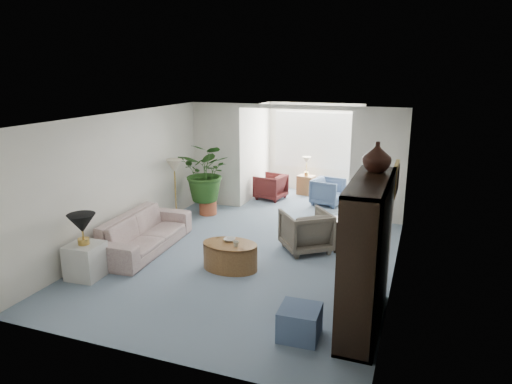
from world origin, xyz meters
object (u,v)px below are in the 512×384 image
at_px(ottoman, 300,322).
at_px(sunroom_table, 306,185).
at_px(sofa, 144,232).
at_px(floor_lamp, 174,166).
at_px(cabinet_urn, 377,157).
at_px(sunroom_chair_blue, 328,192).
at_px(table_lamp, 82,223).
at_px(wingback_chair, 306,231).
at_px(framed_picture, 397,179).
at_px(coffee_table, 230,256).
at_px(coffee_bowl, 230,240).
at_px(coffee_cup, 236,244).
at_px(entertainment_cabinet, 366,255).
at_px(end_table, 86,261).
at_px(side_table_dark, 347,234).
at_px(plant_pot, 208,207).
at_px(sunroom_chair_maroon, 271,187).

xyz_separation_m(ottoman, sunroom_table, (-1.63, 6.69, 0.06)).
relative_size(sofa, floor_lamp, 6.33).
relative_size(cabinet_urn, ottoman, 0.79).
relative_size(floor_lamp, sunroom_table, 0.70).
height_order(sofa, sunroom_chair_blue, sofa).
distance_m(table_lamp, wingback_chair, 3.87).
height_order(framed_picture, cabinet_urn, cabinet_urn).
distance_m(coffee_table, coffee_bowl, 0.27).
height_order(coffee_cup, wingback_chair, wingback_chair).
height_order(sofa, entertainment_cabinet, entertainment_cabinet).
bearing_deg(sunroom_chair_blue, framed_picture, -145.41).
relative_size(floor_lamp, ottoman, 0.72).
xyz_separation_m(ottoman, sunroom_chair_blue, (-0.88, 5.94, 0.13)).
bearing_deg(wingback_chair, end_table, 0.34).
distance_m(side_table_dark, plant_pot, 3.54).
bearing_deg(end_table, sunroom_table, 71.79).
bearing_deg(floor_lamp, coffee_bowl, -41.06).
xyz_separation_m(entertainment_cabinet, ottoman, (-0.70, -0.59, -0.78)).
bearing_deg(wingback_chair, framed_picture, 111.34).
distance_m(coffee_table, sunroom_chair_blue, 4.42).
bearing_deg(entertainment_cabinet, end_table, -178.51).
height_order(framed_picture, table_lamp, framed_picture).
height_order(framed_picture, sunroom_chair_maroon, framed_picture).
relative_size(entertainment_cabinet, plant_pot, 4.89).
bearing_deg(sunroom_chair_blue, wingback_chair, -165.08).
height_order(entertainment_cabinet, plant_pot, entertainment_cabinet).
height_order(framed_picture, sunroom_table, framed_picture).
xyz_separation_m(floor_lamp, sunroom_table, (2.11, 3.21, -0.99)).
bearing_deg(sunroom_table, floor_lamp, -123.38).
height_order(table_lamp, sunroom_chair_blue, table_lamp).
distance_m(framed_picture, coffee_cup, 2.72).
height_order(framed_picture, end_table, framed_picture).
relative_size(end_table, floor_lamp, 1.57).
bearing_deg(framed_picture, floor_lamp, 160.98).
distance_m(floor_lamp, sunroom_chair_maroon, 2.96).
xyz_separation_m(floor_lamp, cabinet_urn, (4.44, -2.39, 0.90)).
xyz_separation_m(entertainment_cabinet, sunroom_table, (-2.32, 6.10, -0.72)).
distance_m(table_lamp, cabinet_urn, 4.58).
relative_size(plant_pot, sunroom_chair_maroon, 0.56).
distance_m(entertainment_cabinet, ottoman, 1.20).
bearing_deg(coffee_table, side_table_dark, 42.37).
height_order(coffee_bowl, side_table_dark, side_table_dark).
distance_m(end_table, side_table_dark, 4.57).
bearing_deg(sunroom_chair_maroon, end_table, -2.66).
relative_size(end_table, cabinet_urn, 1.44).
relative_size(coffee_table, sunroom_chair_maroon, 1.34).
bearing_deg(ottoman, framed_picture, 63.64).
distance_m(wingback_chair, sunroom_table, 3.99).
height_order(ottoman, sunroom_chair_blue, sunroom_chair_blue).
relative_size(end_table, ottoman, 1.14).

